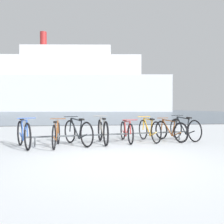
# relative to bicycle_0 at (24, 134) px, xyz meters

# --- Properties ---
(ground) EXTENTS (80.00, 132.00, 0.08)m
(ground) POSITION_rel_bicycle_0_xyz_m (2.36, 51.95, -0.42)
(ground) COLOR silver
(bike_rack) EXTENTS (5.12, 0.95, 0.31)m
(bike_rack) POSITION_rel_bicycle_0_xyz_m (2.58, 0.49, -0.11)
(bike_rack) COLOR #4C5156
(bike_rack) RESTS_ON ground
(bicycle_0) EXTENTS (0.74, 1.55, 0.84)m
(bicycle_0) POSITION_rel_bicycle_0_xyz_m (0.00, 0.00, 0.00)
(bicycle_0) COLOR black
(bicycle_0) RESTS_ON ground
(bicycle_1) EXTENTS (0.46, 1.67, 0.78)m
(bicycle_1) POSITION_rel_bicycle_0_xyz_m (0.87, 0.05, -0.02)
(bicycle_1) COLOR black
(bicycle_1) RESTS_ON ground
(bicycle_2) EXTENTS (0.87, 1.56, 0.84)m
(bicycle_2) POSITION_rel_bicycle_0_xyz_m (1.47, 0.29, -0.00)
(bicycle_2) COLOR black
(bicycle_2) RESTS_ON ground
(bicycle_3) EXTENTS (0.46, 1.76, 0.84)m
(bicycle_3) POSITION_rel_bicycle_0_xyz_m (2.23, 0.49, 0.00)
(bicycle_3) COLOR black
(bicycle_3) RESTS_ON ground
(bicycle_4) EXTENTS (0.46, 1.72, 0.74)m
(bicycle_4) POSITION_rel_bicycle_0_xyz_m (3.01, 0.69, -0.04)
(bicycle_4) COLOR black
(bicycle_4) RESTS_ON ground
(bicycle_5) EXTENTS (0.46, 1.67, 0.81)m
(bicycle_5) POSITION_rel_bicycle_0_xyz_m (3.77, 0.72, -0.01)
(bicycle_5) COLOR black
(bicycle_5) RESTS_ON ground
(bicycle_6) EXTENTS (0.64, 1.53, 0.76)m
(bicycle_6) POSITION_rel_bicycle_0_xyz_m (4.51, 0.74, -0.04)
(bicycle_6) COLOR black
(bicycle_6) RESTS_ON ground
(bicycle_7) EXTENTS (0.49, 1.74, 0.84)m
(bicycle_7) POSITION_rel_bicycle_0_xyz_m (5.08, 0.91, 0.00)
(bicycle_7) COLOR black
(bicycle_7) RESTS_ON ground
(ferry_ship) EXTENTS (56.53, 17.72, 22.98)m
(ferry_ship) POSITION_rel_bicycle_0_xyz_m (-0.63, 63.54, 7.32)
(ferry_ship) COLOR silver
(ferry_ship) RESTS_ON ground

